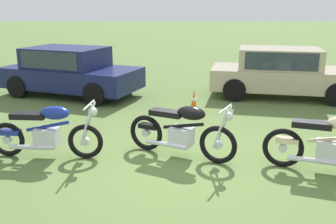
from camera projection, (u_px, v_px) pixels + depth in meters
The scene contains 7 objects.
ground_plane at pixel (185, 163), 6.58m from camera, with size 120.00×120.00×0.00m, color #567038.
motorcycle_blue at pixel (48, 131), 6.69m from camera, with size 2.05×0.64×1.02m.
motorcycle_black at pixel (183, 131), 6.71m from camera, with size 1.90×1.16×1.02m.
motorcycle_cream at pixel (331, 145), 6.04m from camera, with size 1.95×0.96×1.02m.
car_navy at pixel (71, 69), 11.30m from camera, with size 4.39×3.14×1.43m.
car_beige at pixel (283, 70), 11.08m from camera, with size 4.39×2.54×1.43m.
traffic_cone at pixel (195, 101), 9.73m from camera, with size 0.25×0.25×0.55m.
Camera 1 is at (-0.27, -6.10, 2.62)m, focal length 40.71 mm.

